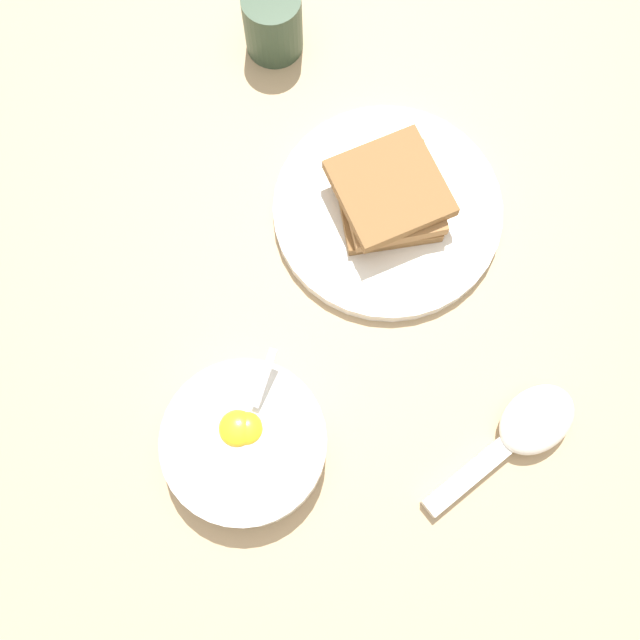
% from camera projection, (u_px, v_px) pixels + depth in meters
% --- Properties ---
extents(ground_plane, '(3.00, 3.00, 0.00)m').
position_uv_depth(ground_plane, '(341.00, 291.00, 0.74)').
color(ground_plane, tan).
extents(egg_bowl, '(0.15, 0.16, 0.07)m').
position_uv_depth(egg_bowl, '(245.00, 443.00, 0.67)').
color(egg_bowl, white).
rests_on(egg_bowl, ground_plane).
extents(toast_plate, '(0.23, 0.23, 0.02)m').
position_uv_depth(toast_plate, '(387.00, 210.00, 0.75)').
color(toast_plate, white).
rests_on(toast_plate, ground_plane).
extents(toast_sandwich, '(0.14, 0.14, 0.04)m').
position_uv_depth(toast_sandwich, '(389.00, 194.00, 0.73)').
color(toast_sandwich, brown).
rests_on(toast_sandwich, toast_plate).
extents(soup_spoon, '(0.12, 0.16, 0.03)m').
position_uv_depth(soup_spoon, '(526.00, 428.00, 0.69)').
color(soup_spoon, white).
rests_on(soup_spoon, ground_plane).
extents(drinking_cup, '(0.06, 0.06, 0.07)m').
position_uv_depth(drinking_cup, '(273.00, 22.00, 0.78)').
color(drinking_cup, '#334733').
rests_on(drinking_cup, ground_plane).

